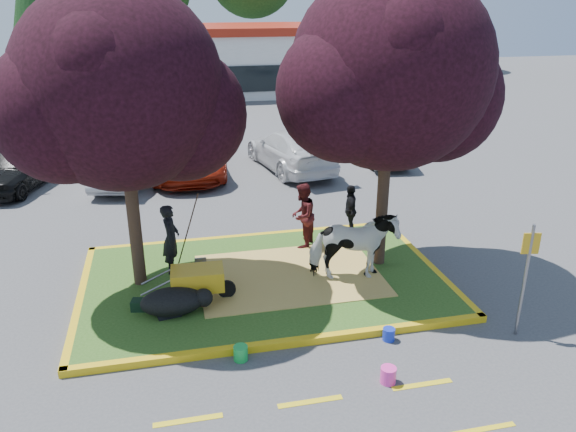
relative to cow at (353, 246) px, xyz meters
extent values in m
plane|color=#424244|center=(-1.97, 0.50, -0.98)|extent=(90.00, 90.00, 0.00)
cube|color=#2B4F18|center=(-1.97, 0.50, -0.90)|extent=(8.00, 5.00, 0.15)
cube|color=gold|center=(-1.97, -2.08, -0.90)|extent=(8.30, 0.16, 0.15)
cube|color=gold|center=(-1.97, 3.08, -0.90)|extent=(8.30, 0.16, 0.15)
cube|color=gold|center=(-6.05, 0.50, -0.90)|extent=(0.16, 5.30, 0.15)
cube|color=gold|center=(2.11, 0.50, -0.90)|extent=(0.16, 5.30, 0.15)
cube|color=#D5B658|center=(-1.37, 0.50, -0.82)|extent=(4.20, 3.00, 0.01)
cylinder|color=black|center=(-4.77, 0.90, 0.94)|extent=(0.28, 0.28, 3.53)
sphere|color=black|center=(-4.77, 0.90, 3.58)|extent=(4.20, 4.20, 4.20)
sphere|color=black|center=(-3.62, 1.10, 2.95)|extent=(2.86, 2.86, 2.86)
sphere|color=black|center=(-5.82, 0.60, 3.21)|extent=(2.86, 2.86, 2.86)
cylinder|color=black|center=(0.93, 0.70, 1.02)|extent=(0.28, 0.28, 3.70)
sphere|color=black|center=(0.93, 0.70, 3.79)|extent=(4.40, 4.40, 4.40)
sphere|color=black|center=(2.14, 0.90, 3.13)|extent=(2.99, 2.99, 2.99)
sphere|color=black|center=(-0.17, 0.40, 3.40)|extent=(2.99, 2.99, 2.99)
cube|color=yellow|center=(-3.97, -3.70, -0.97)|extent=(1.10, 0.12, 0.01)
cube|color=yellow|center=(-1.97, -3.70, -0.97)|extent=(1.10, 0.12, 0.01)
cube|color=yellow|center=(0.03, -3.70, -0.97)|extent=(1.10, 0.12, 0.01)
cube|color=silver|center=(0.03, 28.50, 1.02)|extent=(20.00, 8.00, 4.00)
cube|color=maroon|center=(0.03, 28.50, 3.17)|extent=(20.40, 8.40, 0.50)
cube|color=black|center=(0.03, 24.45, 0.42)|extent=(19.00, 0.10, 1.60)
cylinder|color=black|center=(-11.97, 37.50, 0.98)|extent=(0.44, 0.44, 3.92)
cylinder|color=black|center=(-3.97, 39.00, 0.56)|extent=(0.44, 0.44, 3.08)
cylinder|color=black|center=(4.03, 38.00, 0.84)|extent=(0.44, 0.44, 3.64)
cylinder|color=black|center=(12.03, 38.50, 0.77)|extent=(0.44, 0.44, 3.50)
cylinder|color=black|center=(20.03, 37.50, 0.63)|extent=(0.44, 0.44, 3.22)
imported|color=white|center=(0.00, 0.00, 0.00)|extent=(2.05, 1.12, 1.65)
ellipsoid|color=black|center=(-4.09, -0.64, -0.54)|extent=(1.33, 0.78, 0.56)
imported|color=black|center=(-4.02, 1.32, 0.01)|extent=(0.50, 0.67, 1.67)
imported|color=#441316|center=(-0.67, 2.05, 0.02)|extent=(0.98, 1.04, 1.70)
imported|color=black|center=(0.77, 2.49, -0.11)|extent=(0.52, 0.89, 1.43)
cylinder|color=black|center=(-2.92, -0.21, -0.63)|extent=(0.40, 0.10, 0.40)
cylinder|color=slate|center=(-3.92, -0.45, -0.68)|extent=(0.04, 0.04, 0.29)
cylinder|color=slate|center=(-3.92, 0.03, -0.68)|extent=(0.04, 0.04, 0.29)
cube|color=gold|center=(-3.53, -0.21, -0.30)|extent=(1.13, 0.71, 0.44)
cylinder|color=slate|center=(-4.36, -0.45, -0.27)|extent=(0.72, 0.08, 0.36)
cylinder|color=slate|center=(-4.36, 0.03, -0.27)|extent=(0.72, 0.08, 0.36)
cube|color=black|center=(-4.17, -0.72, -0.70)|extent=(0.51, 0.34, 0.24)
cube|color=black|center=(-4.72, -0.34, -0.71)|extent=(0.47, 0.34, 0.22)
cylinder|color=slate|center=(2.53, -2.66, 0.20)|extent=(0.06, 0.06, 2.35)
cube|color=gold|center=(2.53, -2.66, 1.00)|extent=(0.33, 0.09, 0.42)
cylinder|color=green|center=(-2.93, -2.30, -0.83)|extent=(0.28, 0.28, 0.29)
cylinder|color=#FE38AF|center=(-0.53, -3.51, -0.83)|extent=(0.29, 0.29, 0.30)
cylinder|color=#172FBE|center=(-0.02, -2.30, -0.85)|extent=(0.24, 0.24, 0.26)
imported|color=black|center=(-8.99, 9.38, -0.23)|extent=(3.01, 4.69, 1.49)
imported|color=#9A9CA2|center=(-5.44, 9.02, -0.28)|extent=(2.31, 4.42, 1.39)
imported|color=maroon|center=(-3.24, 9.74, -0.19)|extent=(2.60, 5.63, 1.56)
imported|color=silver|center=(0.72, 9.42, -0.21)|extent=(3.01, 5.54, 1.52)
imported|color=slate|center=(4.57, 9.81, -0.25)|extent=(2.05, 4.54, 1.44)
camera|label=1|loc=(-3.98, -10.95, 5.30)|focal=35.00mm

